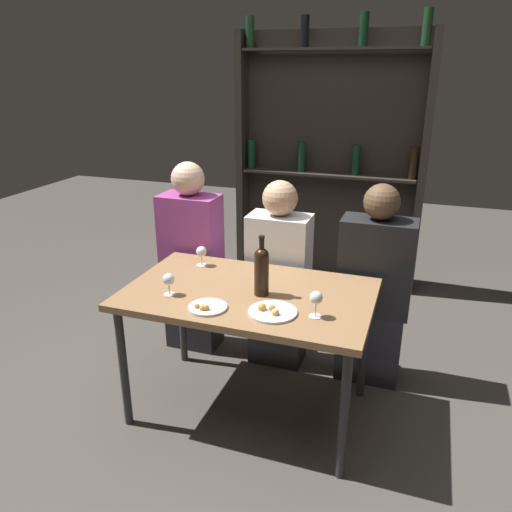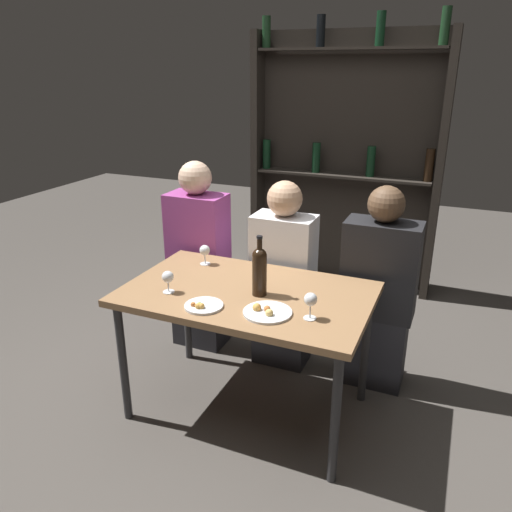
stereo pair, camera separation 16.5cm
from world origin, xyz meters
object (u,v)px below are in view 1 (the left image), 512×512
object	(u,v)px
seated_person_left	(192,263)
food_plate_1	(272,311)
wine_bottle	(262,269)
wine_glass_0	(169,280)
wine_glass_2	(201,252)
seated_person_center	(279,280)
food_plate_0	(207,307)
seated_person_right	(374,292)
wine_glass_1	(316,299)

from	to	relation	value
seated_person_left	food_plate_1	bearing A→B (deg)	-43.43
wine_bottle	wine_glass_0	size ratio (longest dim) A/B	2.69
wine_glass_2	seated_person_center	distance (m)	0.54
wine_glass_2	wine_bottle	bearing A→B (deg)	-29.76
food_plate_0	seated_person_center	bearing A→B (deg)	81.52
wine_glass_0	seated_person_right	size ratio (longest dim) A/B	0.10
wine_glass_0	wine_glass_2	size ratio (longest dim) A/B	0.99
wine_glass_0	food_plate_1	world-z (taller)	wine_glass_0
wine_bottle	seated_person_center	world-z (taller)	seated_person_center
wine_glass_0	seated_person_left	world-z (taller)	seated_person_left
food_plate_0	seated_person_right	xyz separation A→B (m)	(0.69, 0.79, -0.16)
wine_glass_1	food_plate_0	distance (m)	0.52
wine_bottle	food_plate_0	world-z (taller)	wine_bottle
wine_glass_2	seated_person_right	world-z (taller)	seated_person_right
wine_glass_2	food_plate_1	xyz separation A→B (m)	(0.56, -0.43, -0.07)
seated_person_right	wine_bottle	bearing A→B (deg)	-132.08
wine_bottle	wine_glass_2	size ratio (longest dim) A/B	2.67
seated_person_center	wine_glass_1	bearing A→B (deg)	-61.34
food_plate_0	food_plate_1	bearing A→B (deg)	10.98
wine_glass_1	seated_person_center	distance (m)	0.84
wine_glass_1	food_plate_1	size ratio (longest dim) A/B	0.56
wine_glass_0	wine_bottle	bearing A→B (deg)	19.57
wine_glass_0	seated_person_left	xyz separation A→B (m)	(-0.23, 0.71, -0.20)
wine_glass_1	food_plate_0	bearing A→B (deg)	-169.73
wine_bottle	food_plate_1	xyz separation A→B (m)	(0.11, -0.18, -0.13)
food_plate_0	seated_person_right	size ratio (longest dim) A/B	0.15
wine_glass_1	seated_person_center	bearing A→B (deg)	118.66
wine_glass_0	wine_glass_1	world-z (taller)	wine_glass_1
wine_glass_0	food_plate_0	distance (m)	0.27
food_plate_1	food_plate_0	bearing A→B (deg)	-169.02
seated_person_center	seated_person_right	xyz separation A→B (m)	(0.58, 0.00, 0.00)
wine_bottle	food_plate_0	bearing A→B (deg)	-129.08
wine_glass_1	seated_person_left	bearing A→B (deg)	144.22
food_plate_1	wine_glass_0	bearing A→B (deg)	177.57
seated_person_left	seated_person_center	distance (m)	0.59
food_plate_0	wine_bottle	bearing A→B (deg)	50.92
food_plate_0	seated_person_center	size ratio (longest dim) A/B	0.16
wine_glass_1	food_plate_1	world-z (taller)	wine_glass_1
wine_bottle	food_plate_0	size ratio (longest dim) A/B	1.67
seated_person_left	wine_glass_0	bearing A→B (deg)	-72.10
wine_bottle	seated_person_center	xyz separation A→B (m)	(-0.07, 0.56, -0.30)
wine_glass_2	seated_person_left	bearing A→B (deg)	125.82
food_plate_0	wine_glass_1	bearing A→B (deg)	10.27
wine_glass_1	wine_glass_2	size ratio (longest dim) A/B	1.10
wine_bottle	seated_person_right	distance (m)	0.81
food_plate_0	seated_person_center	distance (m)	0.82
wine_glass_1	wine_glass_2	distance (m)	0.86
wine_glass_0	seated_person_right	distance (m)	1.20
food_plate_0	seated_person_left	xyz separation A→B (m)	(-0.47, 0.79, -0.13)
wine_glass_1	seated_person_left	distance (m)	1.22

